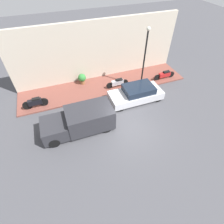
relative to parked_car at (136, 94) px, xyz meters
name	(u,v)px	position (x,y,z in m)	size (l,w,h in m)	color
ground_plane	(129,128)	(-2.56, 1.76, -0.62)	(60.00, 60.00, 0.00)	#47474C
sidewalk	(105,86)	(2.60, 1.76, -0.56)	(2.95, 14.38, 0.11)	brown
building_facade	(98,51)	(4.23, 1.76, 1.89)	(0.30, 14.38, 5.00)	beige
parked_car	(136,94)	(0.00, 0.00, 0.00)	(1.80, 4.14, 1.26)	silver
delivery_van	(79,121)	(-1.52, 4.84, 0.22)	(1.88, 4.57, 1.61)	#2D2D33
scooter_silver	(118,83)	(2.01, 0.80, -0.10)	(0.30, 1.95, 0.74)	#B7B7BF
motorcycle_red	(165,75)	(1.70, -3.66, -0.10)	(0.30, 2.04, 0.73)	#B21E1E
motorcycle_black	(35,103)	(1.67, 7.50, -0.04)	(0.30, 1.84, 0.83)	black
streetlamp	(145,53)	(1.43, -1.15, 2.48)	(0.29, 0.29, 4.89)	black
potted_plant	(82,78)	(3.52, 3.51, 0.02)	(0.68, 0.68, 0.93)	brown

